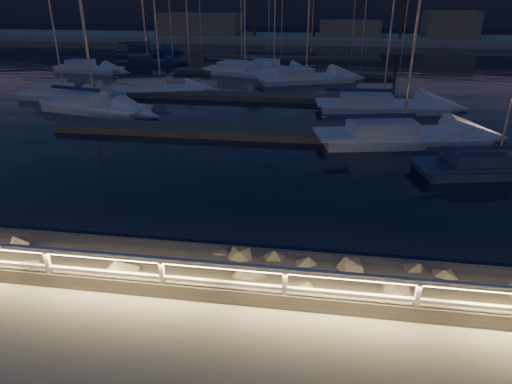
% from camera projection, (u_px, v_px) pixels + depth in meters
% --- Properties ---
extents(ground, '(400.00, 400.00, 0.00)m').
position_uv_depth(ground, '(126.00, 291.00, 11.47)').
color(ground, '#AEAA9D').
rests_on(ground, ground).
extents(harbor_water, '(400.00, 440.00, 0.60)m').
position_uv_depth(harbor_water, '(272.00, 91.00, 40.17)').
color(harbor_water, black).
rests_on(harbor_water, ground).
extents(guard_rail, '(44.11, 0.12, 1.06)m').
position_uv_depth(guard_rail, '(120.00, 264.00, 11.17)').
color(guard_rail, silver).
rests_on(guard_rail, ground).
extents(riprap, '(35.49, 3.01, 1.28)m').
position_uv_depth(riprap, '(344.00, 281.00, 12.25)').
color(riprap, slate).
rests_on(riprap, ground).
extents(floating_docks, '(22.00, 36.00, 0.40)m').
position_uv_depth(floating_docks, '(274.00, 82.00, 41.11)').
color(floating_docks, '#635B52').
rests_on(floating_docks, ground).
extents(far_shore, '(160.00, 14.00, 5.20)m').
position_uv_depth(far_shore, '(301.00, 36.00, 78.54)').
color(far_shore, '#AEAA9D').
rests_on(far_shore, ground).
extents(distant_hills, '(230.00, 37.50, 18.00)m').
position_uv_depth(distant_hills, '(239.00, 3.00, 133.94)').
color(distant_hills, '#32394D').
rests_on(distant_hills, ground).
extents(sailboat_a, '(8.29, 4.18, 13.68)m').
position_uv_depth(sailboat_a, '(93.00, 105.00, 31.37)').
color(sailboat_a, silver).
rests_on(sailboat_a, ground).
extents(sailboat_c, '(9.70, 4.69, 15.88)m').
position_uv_depth(sailboat_c, '(397.00, 134.00, 24.76)').
color(sailboat_c, silver).
rests_on(sailboat_c, ground).
extents(sailboat_d, '(7.88, 3.88, 12.84)m').
position_uv_depth(sailboat_d, '(493.00, 164.00, 20.67)').
color(sailboat_d, navy).
rests_on(sailboat_d, ground).
extents(sailboat_e, '(7.72, 4.07, 12.73)m').
position_uv_depth(sailboat_e, '(158.00, 89.00, 37.02)').
color(sailboat_e, silver).
rests_on(sailboat_e, ground).
extents(sailboat_f, '(7.74, 3.36, 12.77)m').
position_uv_depth(sailboat_f, '(62.00, 94.00, 35.11)').
color(sailboat_f, silver).
rests_on(sailboat_f, ground).
extents(sailboat_g, '(9.21, 5.37, 15.11)m').
position_uv_depth(sailboat_g, '(243.00, 71.00, 45.86)').
color(sailboat_g, silver).
rests_on(sailboat_g, ground).
extents(sailboat_h, '(9.39, 3.64, 15.49)m').
position_uv_depth(sailboat_h, '(379.00, 104.00, 31.83)').
color(sailboat_h, silver).
rests_on(sailboat_h, ground).
extents(sailboat_i, '(7.61, 3.13, 12.66)m').
position_uv_depth(sailboat_i, '(87.00, 68.00, 47.64)').
color(sailboat_i, silver).
rests_on(sailboat_i, ground).
extents(sailboat_j, '(7.61, 3.81, 12.50)m').
position_uv_depth(sailboat_j, '(272.00, 67.00, 48.04)').
color(sailboat_j, silver).
rests_on(sailboat_j, ground).
extents(sailboat_k, '(9.53, 5.95, 15.73)m').
position_uv_depth(sailboat_k, '(303.00, 77.00, 42.02)').
color(sailboat_k, silver).
rests_on(sailboat_k, ground).
extents(sailboat_m, '(8.21, 5.26, 13.72)m').
position_uv_depth(sailboat_m, '(145.00, 50.00, 62.25)').
color(sailboat_m, navy).
rests_on(sailboat_m, ground).
extents(sailboat_n, '(7.41, 4.24, 12.21)m').
position_uv_depth(sailboat_n, '(146.00, 62.00, 52.27)').
color(sailboat_n, navy).
rests_on(sailboat_n, ground).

